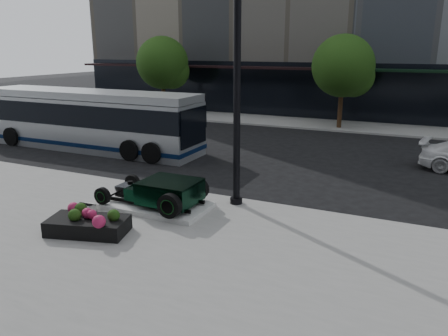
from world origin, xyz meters
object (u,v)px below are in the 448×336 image
at_px(hot_rod, 164,192).
at_px(flower_planter, 88,224).
at_px(transit_bus, 90,119).
at_px(lamppost, 237,99).

bearing_deg(hot_rod, flower_planter, -110.64).
distance_m(hot_rod, transit_bus, 10.44).
distance_m(hot_rod, flower_planter, 2.62).
bearing_deg(transit_bus, lamppost, -25.07).
bearing_deg(transit_bus, flower_planter, -49.22).
distance_m(lamppost, transit_bus, 11.42).
bearing_deg(hot_rod, transit_bus, 143.44).
bearing_deg(lamppost, transit_bus, 154.93).
bearing_deg(lamppost, hot_rod, -141.58).
bearing_deg(hot_rod, lamppost, 38.42).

